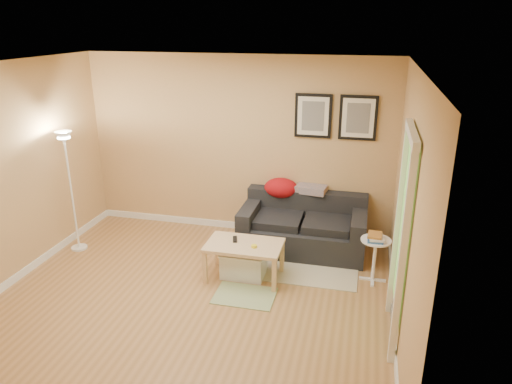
% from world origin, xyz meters
% --- Properties ---
extents(floor, '(4.50, 4.50, 0.00)m').
position_xyz_m(floor, '(0.00, 0.00, 0.00)').
color(floor, '#A97948').
rests_on(floor, ground).
extents(ceiling, '(4.50, 4.50, 0.00)m').
position_xyz_m(ceiling, '(0.00, 0.00, 2.60)').
color(ceiling, white).
rests_on(ceiling, wall_back).
extents(wall_back, '(4.50, 0.00, 4.50)m').
position_xyz_m(wall_back, '(0.00, 2.00, 1.30)').
color(wall_back, tan).
rests_on(wall_back, ground).
extents(wall_front, '(4.50, 0.00, 4.50)m').
position_xyz_m(wall_front, '(0.00, -2.00, 1.30)').
color(wall_front, tan).
rests_on(wall_front, ground).
extents(wall_left, '(0.00, 4.00, 4.00)m').
position_xyz_m(wall_left, '(-2.25, 0.00, 1.30)').
color(wall_left, tan).
rests_on(wall_left, ground).
extents(wall_right, '(0.00, 4.00, 4.00)m').
position_xyz_m(wall_right, '(2.25, 0.00, 1.30)').
color(wall_right, tan).
rests_on(wall_right, ground).
extents(baseboard_back, '(4.50, 0.02, 0.10)m').
position_xyz_m(baseboard_back, '(0.00, 1.99, 0.05)').
color(baseboard_back, white).
rests_on(baseboard_back, ground).
extents(baseboard_left, '(0.02, 4.00, 0.10)m').
position_xyz_m(baseboard_left, '(-2.24, 0.00, 0.05)').
color(baseboard_left, white).
rests_on(baseboard_left, ground).
extents(baseboard_right, '(0.02, 4.00, 0.10)m').
position_xyz_m(baseboard_right, '(2.24, 0.00, 0.05)').
color(baseboard_right, white).
rests_on(baseboard_right, ground).
extents(sofa, '(1.70, 0.90, 0.75)m').
position_xyz_m(sofa, '(1.05, 1.53, 0.38)').
color(sofa, black).
rests_on(sofa, ground).
extents(red_throw, '(0.48, 0.36, 0.28)m').
position_xyz_m(red_throw, '(0.68, 1.85, 0.77)').
color(red_throw, '#AA0F18').
rests_on(red_throw, sofa).
extents(plaid_throw, '(0.45, 0.32, 0.10)m').
position_xyz_m(plaid_throw, '(1.11, 1.87, 0.78)').
color(plaid_throw, tan).
rests_on(plaid_throw, sofa).
extents(framed_print_left, '(0.50, 0.04, 0.60)m').
position_xyz_m(framed_print_left, '(1.08, 1.98, 1.80)').
color(framed_print_left, black).
rests_on(framed_print_left, wall_back).
extents(framed_print_right, '(0.50, 0.04, 0.60)m').
position_xyz_m(framed_print_right, '(1.68, 1.98, 1.80)').
color(framed_print_right, black).
rests_on(framed_print_right, wall_back).
extents(area_rug, '(1.25, 0.85, 0.01)m').
position_xyz_m(area_rug, '(1.22, 0.97, 0.01)').
color(area_rug, '#BDB396').
rests_on(area_rug, ground).
extents(green_runner, '(0.70, 0.50, 0.01)m').
position_xyz_m(green_runner, '(0.58, 0.17, 0.01)').
color(green_runner, '#668C4C').
rests_on(green_runner, ground).
extents(coffee_table, '(0.95, 0.60, 0.46)m').
position_xyz_m(coffee_table, '(0.46, 0.59, 0.23)').
color(coffee_table, '#DBB185').
rests_on(coffee_table, ground).
extents(remote_control, '(0.09, 0.17, 0.02)m').
position_xyz_m(remote_control, '(0.33, 0.67, 0.47)').
color(remote_control, black).
rests_on(remote_control, coffee_table).
extents(tape_roll, '(0.07, 0.07, 0.03)m').
position_xyz_m(tape_roll, '(0.61, 0.52, 0.48)').
color(tape_roll, yellow).
rests_on(tape_roll, coffee_table).
extents(storage_bin, '(0.55, 0.40, 0.34)m').
position_xyz_m(storage_bin, '(0.44, 0.64, 0.17)').
color(storage_bin, white).
rests_on(storage_bin, ground).
extents(side_table, '(0.36, 0.36, 0.56)m').
position_xyz_m(side_table, '(2.02, 0.89, 0.28)').
color(side_table, white).
rests_on(side_table, ground).
extents(book_stack, '(0.26, 0.29, 0.08)m').
position_xyz_m(book_stack, '(2.01, 0.87, 0.60)').
color(book_stack, '#315993').
rests_on(book_stack, side_table).
extents(floor_lamp, '(0.22, 0.22, 1.69)m').
position_xyz_m(floor_lamp, '(-2.00, 0.81, 0.80)').
color(floor_lamp, white).
rests_on(floor_lamp, ground).
extents(doorway, '(0.12, 1.01, 2.13)m').
position_xyz_m(doorway, '(2.20, -0.15, 1.02)').
color(doorway, white).
rests_on(doorway, ground).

